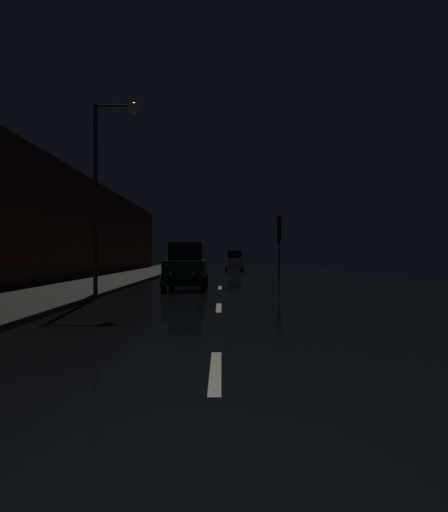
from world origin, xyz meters
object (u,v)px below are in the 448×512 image
object	(u,v)px
car_approaching_headlights	(186,267)
car_distant_taillights	(234,261)
streetlamp_overhead	(108,169)
traffic_light_far_right	(279,233)

from	to	relation	value
car_approaching_headlights	car_distant_taillights	bearing A→B (deg)	172.68
car_distant_taillights	streetlamp_overhead	bearing A→B (deg)	169.13
car_approaching_headlights	car_distant_taillights	xyz separation A→B (m)	(3.05, 23.73, -0.07)
streetlamp_overhead	car_distant_taillights	world-z (taller)	streetlamp_overhead
streetlamp_overhead	traffic_light_far_right	bearing A→B (deg)	62.16
streetlamp_overhead	car_distant_taillights	bearing A→B (deg)	79.13
car_distant_taillights	car_approaching_headlights	bearing A→B (deg)	172.68
car_approaching_headlights	car_distant_taillights	world-z (taller)	car_approaching_headlights
traffic_light_far_right	car_approaching_headlights	distance (m)	12.82
traffic_light_far_right	car_approaching_headlights	world-z (taller)	traffic_light_far_right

